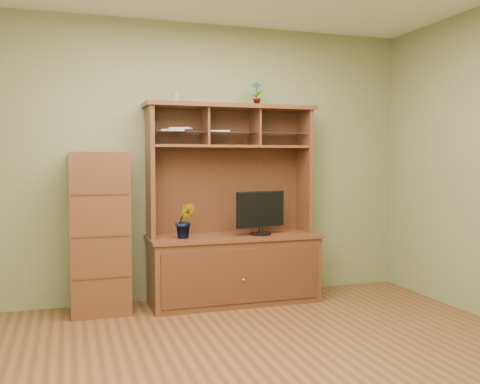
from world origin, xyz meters
name	(u,v)px	position (x,y,z in m)	size (l,w,h in m)	color
room	(263,163)	(0.00, 0.00, 1.35)	(4.54, 4.04, 2.74)	#512E17
media_hutch	(233,248)	(0.34, 1.73, 0.52)	(1.66, 0.61, 1.90)	#432313
monitor	(261,212)	(0.59, 1.65, 0.87)	(0.52, 0.20, 0.42)	black
orchid_plant	(185,221)	(-0.15, 1.65, 0.81)	(0.18, 0.14, 0.33)	#2E541C
top_plant	(256,93)	(0.60, 1.80, 2.02)	(0.13, 0.09, 0.24)	#375C20
reed_diffuser	(176,91)	(-0.19, 1.80, 2.01)	(0.06, 0.06, 0.29)	silver
magazines	(191,130)	(-0.05, 1.80, 1.65)	(0.69, 0.22, 0.04)	#A1A1A5
side_cabinet	(100,233)	(-0.91, 1.75, 0.72)	(0.51, 0.47, 1.44)	#432313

